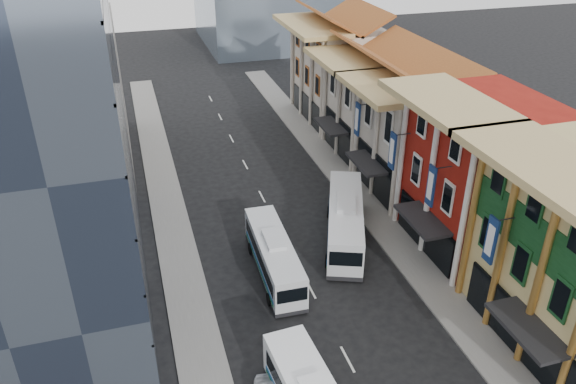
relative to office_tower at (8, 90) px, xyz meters
name	(u,v)px	position (x,y,z in m)	size (l,w,h in m)	color
sidewalk_right	(379,220)	(25.50, 3.00, -14.93)	(3.00, 90.00, 0.15)	slate
sidewalk_left	(178,253)	(8.50, 3.00, -14.93)	(3.00, 90.00, 0.15)	slate
shophouse_red	(480,176)	(31.00, -2.00, -9.00)	(8.00, 10.00, 12.00)	maroon
shophouse_cream_near	(418,140)	(31.00, 7.50, -10.00)	(8.00, 9.00, 10.00)	beige
shophouse_cream_mid	(376,106)	(31.00, 16.50, -10.00)	(8.00, 9.00, 10.00)	beige
shophouse_cream_far	(340,73)	(31.00, 27.00, -9.50)	(8.00, 12.00, 11.00)	beige
office_tower	(8,90)	(0.00, 0.00, 0.00)	(12.00, 26.00, 30.00)	#364156
office_block_far	(70,95)	(1.00, 23.00, -8.00)	(10.00, 18.00, 14.00)	gray
bus_left_far	(274,256)	(15.00, -1.54, -13.39)	(2.36, 10.06, 3.23)	silver
bus_right	(345,220)	(21.60, 1.18, -13.16)	(2.69, 11.50, 3.69)	silver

